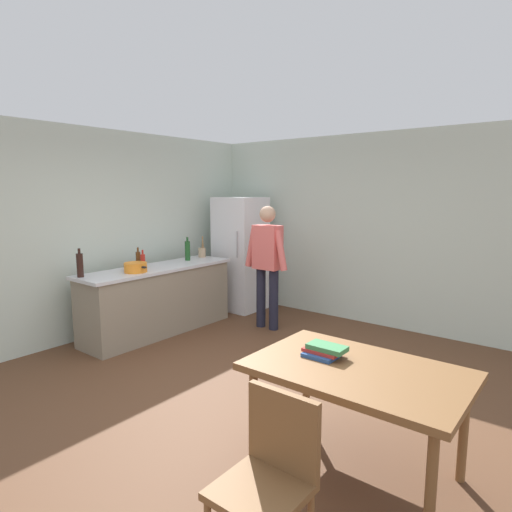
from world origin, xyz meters
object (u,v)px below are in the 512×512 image
person (267,259)px  bottle_beer_brown (138,259)px  bottle_sauce_red (143,261)px  bottle_wine_dark (80,265)px  utensil_jar (202,252)px  chair (270,471)px  bottle_wine_green (188,250)px  dining_table (357,378)px  refrigerator (241,254)px  cooking_pot (136,267)px  book_stack (324,351)px

person → bottle_beer_brown: size_ratio=6.54×
bottle_sauce_red → bottle_wine_dark: 0.83m
bottle_beer_brown → utensil_jar: bearing=86.9°
chair → bottle_wine_dark: size_ratio=2.68×
bottle_wine_green → dining_table: bearing=-26.3°
bottle_wine_green → refrigerator: bearing=80.1°
person → bottle_wine_dark: bearing=-120.4°
person → bottle_wine_dark: size_ratio=5.00×
refrigerator → cooking_pot: bearing=-90.1°
cooking_pot → bottle_sauce_red: size_ratio=1.67×
person → dining_table: person is taller
chair → cooking_pot: cooking_pot is taller
dining_table → book_stack: book_stack is taller
refrigerator → bottle_beer_brown: size_ratio=6.92×
bottle_beer_brown → book_stack: (3.32, -0.91, -0.21)m
dining_table → cooking_pot: 3.39m
person → book_stack: (2.08, -2.11, -0.19)m
chair → utensil_jar: bearing=147.7°
refrigerator → book_stack: bearing=-41.3°
chair → bottle_wine_green: (-3.47, 2.69, 0.51)m
person → bottle_wine_dark: 2.38m
bottle_sauce_red → bottle_wine_green: bottle_wine_green is taller
person → dining_table: size_ratio=1.21×
chair → bottle_wine_dark: (-3.55, 1.06, 0.51)m
person → utensil_jar: 1.18m
bottle_beer_brown → book_stack: size_ratio=0.87×
utensil_jar → bottle_wine_dark: bearing=-90.7°
refrigerator → bottle_wine_green: bearing=-99.9°
person → bottle_sauce_red: 1.66m
bottle_sauce_red → chair: bearing=-28.6°
dining_table → bottle_sauce_red: (-3.46, 0.92, 0.32)m
utensil_jar → bottle_sauce_red: bearing=-86.6°
bottle_beer_brown → bottle_wine_green: bearing=81.1°
book_stack → utensil_jar: bearing=148.1°
cooking_pot → chair: bearing=-26.6°
refrigerator → dining_table: bearing=-39.3°
bottle_wine_green → bottle_sauce_red: bearing=-89.5°
chair → book_stack: chair is taller
book_stack → person: bearing=134.6°
dining_table → utensil_jar: size_ratio=4.37×
bottle_sauce_red → bottle_beer_brown: bearing=170.3°
chair → bottle_wine_dark: bottle_wine_dark is taller
bottle_wine_dark → chair: bearing=-16.6°
bottle_sauce_red → person: bearing=47.7°
refrigerator → chair: size_ratio=1.98×
cooking_pot → bottle_sauce_red: (-0.16, 0.24, 0.04)m
refrigerator → bottle_wine_green: 1.01m
chair → bottle_sauce_red: (-3.46, 1.89, 0.46)m
chair → bottle_beer_brown: bearing=160.4°
person → bottle_wine_green: person is taller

